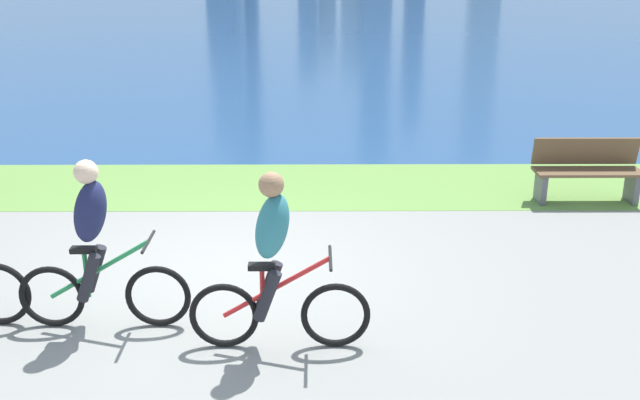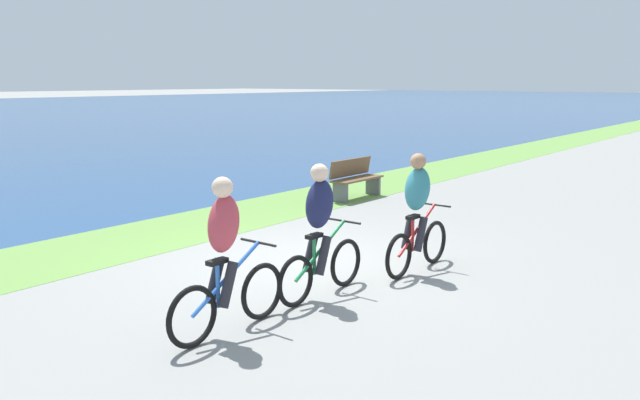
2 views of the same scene
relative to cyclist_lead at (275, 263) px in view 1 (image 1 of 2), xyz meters
name	(u,v)px [view 1 (image 1 of 2)]	position (x,y,z in m)	size (l,w,h in m)	color
ground_plane	(222,275)	(-0.69, 1.54, -0.83)	(300.00, 300.00, 0.00)	gray
grass_strip_bayside	(247,186)	(-0.69, 4.69, -0.83)	(120.00, 2.24, 0.01)	#6B9947
cyclist_lead	(275,263)	(0.00, 0.00, 0.00)	(1.64, 0.52, 1.67)	black
cyclist_trailing	(96,246)	(-1.69, 0.39, 0.00)	(1.64, 0.52, 1.67)	black
bench_far_along_path	(587,170)	(4.20, 3.99, -0.38)	(1.50, 0.47, 0.90)	brown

